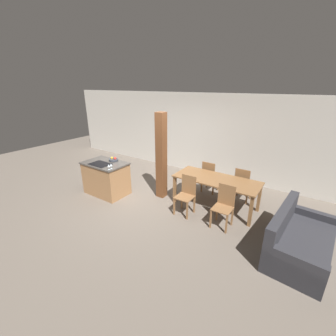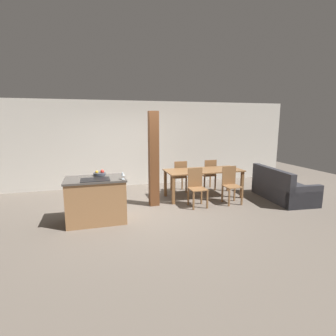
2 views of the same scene
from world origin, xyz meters
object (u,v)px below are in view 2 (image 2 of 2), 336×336
object	(u,v)px
kitchen_island	(96,200)
dining_table	(203,173)
dining_chair_near_right	(231,184)
couch	(282,189)
dining_chair_far_left	(179,176)
dining_chair_far_right	(209,174)
wine_glass_middle	(123,174)
dining_chair_near_left	(197,187)
wine_glass_near	(123,174)
fruit_bowl	(100,174)
timber_post	(154,159)

from	to	relation	value
kitchen_island	dining_table	distance (m)	3.04
dining_chair_near_right	couch	bearing A→B (deg)	-4.56
dining_chair_far_left	dining_chair_far_right	distance (m)	0.94
wine_glass_middle	dining_chair_near_left	size ratio (longest dim) A/B	0.15
wine_glass_near	dining_chair_far_right	distance (m)	3.48
fruit_bowl	dining_chair_far_left	distance (m)	2.75
kitchen_island	dining_chair_near_right	bearing A→B (deg)	6.11
wine_glass_middle	timber_post	xyz separation A→B (m)	(0.86, 0.98, 0.12)
kitchen_island	timber_post	size ratio (longest dim) A/B	0.52
fruit_bowl	dining_chair_far_right	size ratio (longest dim) A/B	0.27
wine_glass_middle	dining_chair_near_left	distance (m)	2.02
wine_glass_middle	dining_chair_near_right	size ratio (longest dim) A/B	0.15
couch	dining_chair_far_left	bearing A→B (deg)	64.21
fruit_bowl	dining_chair_far_right	bearing A→B (deg)	24.18
wine_glass_near	fruit_bowl	bearing A→B (deg)	127.57
kitchen_island	dining_chair_far_left	bearing A→B (deg)	35.23
dining_chair_near_left	dining_chair_far_right	distance (m)	1.63
kitchen_island	wine_glass_middle	size ratio (longest dim) A/B	8.39
kitchen_island	dining_table	bearing A→B (deg)	19.67
kitchen_island	couch	world-z (taller)	kitchen_island
dining_chair_far_left	dining_chair_far_right	world-z (taller)	same
dining_table	dining_chair_near_right	xyz separation A→B (m)	(0.47, -0.66, -0.18)
kitchen_island	couch	size ratio (longest dim) A/B	0.67
dining_chair_far_left	timber_post	bearing A→B (deg)	44.11
wine_glass_near	dining_chair_near_right	xyz separation A→B (m)	(2.79, 0.68, -0.55)
wine_glass_near	dining_chair_far_left	distance (m)	2.79
wine_glass_near	dining_chair_near_left	distance (m)	2.05
wine_glass_near	dining_chair_near_right	bearing A→B (deg)	13.71
dining_chair_near_left	dining_chair_near_right	xyz separation A→B (m)	(0.94, 0.00, 0.00)
wine_glass_middle	dining_chair_far_left	xyz separation A→B (m)	(1.85, 1.93, -0.55)
kitchen_island	dining_chair_far_left	xyz separation A→B (m)	(2.39, 1.69, 0.02)
kitchen_island	dining_chair_near_left	world-z (taller)	same
kitchen_island	timber_post	bearing A→B (deg)	27.49
wine_glass_near	dining_chair_far_left	xyz separation A→B (m)	(1.85, 2.01, -0.55)
fruit_bowl	wine_glass_near	distance (m)	0.71
kitchen_island	dining_chair_far_right	world-z (taller)	same
dining_chair_near_right	couch	distance (m)	1.50
dining_chair_near_right	dining_table	bearing A→B (deg)	125.18
dining_chair_near_right	timber_post	xyz separation A→B (m)	(-1.93, 0.37, 0.66)
dining_table	fruit_bowl	bearing A→B (deg)	-164.14
dining_chair_near_right	dining_chair_far_right	world-z (taller)	same
fruit_bowl	timber_post	xyz separation A→B (m)	(1.30, 0.49, 0.18)
dining_chair_far_right	couch	distance (m)	2.08
wine_glass_middle	couch	size ratio (longest dim) A/B	0.08
fruit_bowl	dining_chair_near_right	distance (m)	3.26
dining_chair_near_left	dining_chair_far_left	size ratio (longest dim) A/B	1.00
wine_glass_middle	dining_chair_far_right	distance (m)	3.44
wine_glass_near	dining_chair_far_right	world-z (taller)	wine_glass_near
dining_chair_far_left	timber_post	world-z (taller)	timber_post
dining_table	dining_chair_near_right	size ratio (longest dim) A/B	2.23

